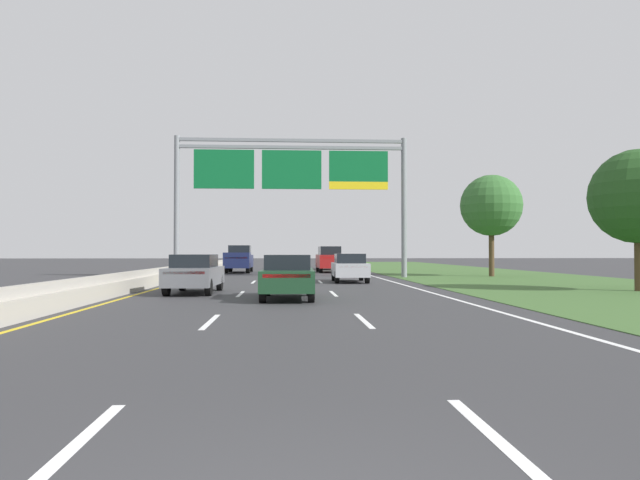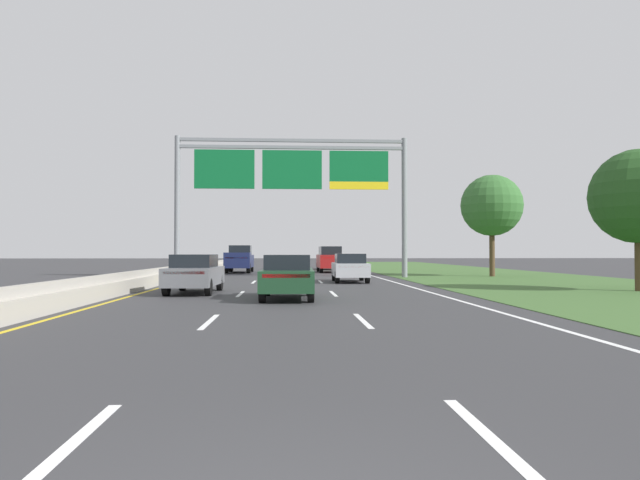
{
  "view_description": "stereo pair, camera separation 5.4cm",
  "coord_description": "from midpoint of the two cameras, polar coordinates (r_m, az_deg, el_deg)",
  "views": [
    {
      "loc": [
        -0.03,
        -3.39,
        1.68
      ],
      "look_at": [
        1.44,
        21.68,
        2.19
      ],
      "focal_mm": 32.18,
      "sensor_mm": 36.0,
      "label": 1
    },
    {
      "loc": [
        0.03,
        -3.39,
        1.68
      ],
      "look_at": [
        1.44,
        21.68,
        2.19
      ],
      "focal_mm": 32.18,
      "sensor_mm": 36.0,
      "label": 2
    }
  ],
  "objects": [
    {
      "name": "roadside_tree_mid",
      "position": [
        40.56,
        16.75,
        3.29
      ],
      "size": [
        4.14,
        4.14,
        6.9
      ],
      "color": "#4C3823",
      "rests_on": "ground"
    },
    {
      "name": "median_barrier_concrete",
      "position": [
        38.98,
        -12.99,
        -3.1
      ],
      "size": [
        0.6,
        110.0,
        0.85
      ],
      "color": "#A8A399",
      "rests_on": "ground"
    },
    {
      "name": "car_red_right_lane_suv",
      "position": [
        46.89,
        1.01,
        -1.89
      ],
      "size": [
        1.98,
        4.73,
        2.11
      ],
      "rotation": [
        0.0,
        0.0,
        1.59
      ],
      "color": "maroon",
      "rests_on": "ground"
    },
    {
      "name": "pickup_truck_navy",
      "position": [
        46.7,
        -7.97,
        -1.91
      ],
      "size": [
        2.0,
        5.4,
        2.2
      ],
      "rotation": [
        0.0,
        0.0,
        1.57
      ],
      "color": "#161E47",
      "rests_on": "ground"
    },
    {
      "name": "car_grey_left_lane_sedan",
      "position": [
        23.83,
        -12.29,
        -3.22
      ],
      "size": [
        1.92,
        4.44,
        1.57
      ],
      "rotation": [
        0.0,
        0.0,
        1.55
      ],
      "color": "slate",
      "rests_on": "ground"
    },
    {
      "name": "ground_plane",
      "position": [
        38.43,
        -3.22,
        -3.68
      ],
      "size": [
        220.0,
        220.0,
        0.0
      ],
      "primitive_type": "plane",
      "color": "#333335"
    },
    {
      "name": "lane_striping",
      "position": [
        37.97,
        -3.22,
        -3.7
      ],
      "size": [
        11.96,
        106.0,
        0.01
      ],
      "color": "white",
      "rests_on": "ground"
    },
    {
      "name": "car_silver_right_lane_sedan",
      "position": [
        31.87,
        3.04,
        -2.72
      ],
      "size": [
        1.92,
        4.44,
        1.57
      ],
      "rotation": [
        0.0,
        0.0,
        1.55
      ],
      "color": "#B2B5BA",
      "rests_on": "ground"
    },
    {
      "name": "overhead_sign_gantry",
      "position": [
        37.28,
        -2.75,
        6.28
      ],
      "size": [
        15.06,
        0.42,
        9.13
      ],
      "color": "gray",
      "rests_on": "ground"
    },
    {
      "name": "car_gold_right_lane_suv",
      "position": [
        54.46,
        0.81,
        -1.79
      ],
      "size": [
        1.97,
        4.73,
        2.11
      ],
      "rotation": [
        0.0,
        0.0,
        1.56
      ],
      "color": "#A38438",
      "rests_on": "ground"
    },
    {
      "name": "roadside_tree_near",
      "position": [
        27.83,
        29.16,
        3.8
      ],
      "size": [
        4.01,
        4.01,
        6.04
      ],
      "color": "#4C3823",
      "rests_on": "ground"
    },
    {
      "name": "grass_verge_right",
      "position": [
        40.88,
        16.76,
        -3.47
      ],
      "size": [
        14.0,
        110.0,
        0.02
      ],
      "primitive_type": "cube",
      "color": "#3D602D",
      "rests_on": "ground"
    },
    {
      "name": "car_darkgreen_centre_lane_sedan",
      "position": [
        20.46,
        -3.18,
        -3.58
      ],
      "size": [
        1.9,
        4.43,
        1.57
      ],
      "rotation": [
        0.0,
        0.0,
        1.55
      ],
      "color": "#193D23",
      "rests_on": "ground"
    }
  ]
}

